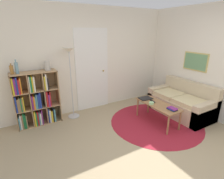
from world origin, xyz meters
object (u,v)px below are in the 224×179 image
laptop (145,98)px  bookshelf (35,100)px  vase_on_shelf (47,66)px  bottle_left (12,70)px  floor_lamp (70,61)px  coffee_table (158,106)px  bowl (151,103)px  couch (182,103)px  bottle_middle (17,68)px

laptop → bookshelf: bearing=158.4°
laptop → vase_on_shelf: size_ratio=1.56×
bottle_left → floor_lamp: bearing=-3.2°
coffee_table → bowl: (-0.13, 0.07, 0.08)m
bookshelf → coffee_table: 2.72m
bookshelf → couch: 3.51m
floor_lamp → bowl: bearing=-39.5°
bottle_middle → laptop: bearing=-19.5°
floor_lamp → bottle_middle: size_ratio=5.92×
bowl → floor_lamp: bearing=140.5°
coffee_table → bottle_middle: 3.07m
vase_on_shelf → bottle_middle: bearing=-178.4°
floor_lamp → laptop: 1.97m
couch → bottle_left: size_ratio=7.14×
coffee_table → bottle_middle: (-2.62, 1.31, 0.91)m
bookshelf → laptop: bearing=-21.6°
bowl → vase_on_shelf: (-1.90, 1.25, 0.82)m
bookshelf → vase_on_shelf: vase_on_shelf is taller
couch → bottle_left: 3.94m
bookshelf → bowl: (2.24, -1.25, -0.09)m
coffee_table → bottle_left: 3.14m
vase_on_shelf → laptop: bearing=-25.0°
coffee_table → laptop: (-0.03, 0.39, 0.06)m
bookshelf → floor_lamp: floor_lamp is taller
couch → bottle_middle: bottle_middle is taller
floor_lamp → vase_on_shelf: (-0.47, 0.08, -0.07)m
floor_lamp → bowl: (1.43, -1.18, -0.89)m
coffee_table → laptop: laptop is taller
bowl → bottle_left: (-2.58, 1.24, 0.81)m
vase_on_shelf → floor_lamp: bearing=-9.2°
coffee_table → bottle_left: bottle_left is taller
floor_lamp → bottle_middle: bearing=176.8°
bookshelf → couch: bookshelf is taller
coffee_table → bowl: bowl is taller
bookshelf → bottle_left: bottle_left is taller
bottle_middle → couch: bearing=-19.9°
couch → coffee_table: couch is taller
bookshelf → laptop: size_ratio=3.79×
bottle_middle → bookshelf: bearing=2.7°
couch → bowl: size_ratio=13.98×
floor_lamp → couch: size_ratio=1.09×
laptop → vase_on_shelf: bearing=155.0°
bookshelf → floor_lamp: size_ratio=0.72×
floor_lamp → vase_on_shelf: 0.48m
bottle_left → laptop: bearing=-18.9°
couch → coffee_table: size_ratio=1.44×
coffee_table → laptop: bearing=94.3°
couch → laptop: (-0.91, 0.35, 0.19)m
laptop → bowl: size_ratio=2.89×
bottle_middle → bowl: bearing=-26.5°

